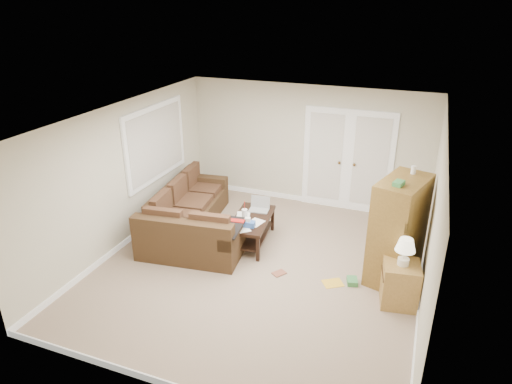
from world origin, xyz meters
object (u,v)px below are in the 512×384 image
at_px(coffee_table, 252,229).
at_px(side_cabinet, 400,281).
at_px(sectional_sofa, 190,221).
at_px(tv_armoire, 398,230).

height_order(coffee_table, side_cabinet, side_cabinet).
relative_size(sectional_sofa, tv_armoire, 1.53).
relative_size(sectional_sofa, coffee_table, 2.12).
distance_m(sectional_sofa, tv_armoire, 3.64).
bearing_deg(tv_armoire, sectional_sofa, -163.60).
height_order(sectional_sofa, tv_armoire, tv_armoire).
relative_size(sectional_sofa, side_cabinet, 2.56).
height_order(tv_armoire, side_cabinet, tv_armoire).
relative_size(tv_armoire, side_cabinet, 1.68).
distance_m(tv_armoire, side_cabinet, 0.82).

